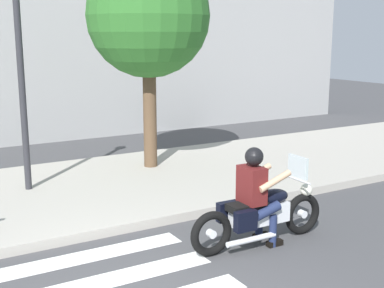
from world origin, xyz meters
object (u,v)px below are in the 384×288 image
Objects in this scene: motorcycle at (260,214)px; tree_near_rack at (148,17)px; street_lamp at (20,63)px; rider at (256,190)px.

motorcycle is 5.20m from tree_near_rack.
tree_near_rack is at bearing 8.44° from street_lamp.
street_lamp reaches higher than motorcycle.
tree_near_rack is (2.69, 0.40, 0.85)m from street_lamp.
rider is (-0.08, 0.00, 0.37)m from motorcycle.
motorcycle is at bearing -3.36° from rider.
tree_near_rack is at bearing 85.27° from motorcycle.
tree_near_rack is (0.36, 4.33, 2.85)m from motorcycle.
street_lamp is at bearing 119.89° from rider.
tree_near_rack reaches higher than motorcycle.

